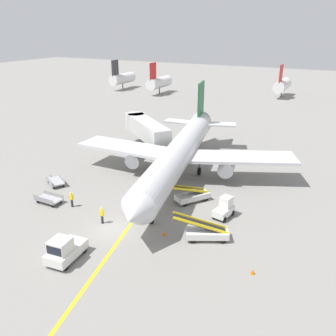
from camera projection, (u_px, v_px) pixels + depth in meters
The scene contains 20 objects.
ground_plane at pixel (112, 229), 34.38m from camera, with size 300.00×300.00×0.00m, color gray.
taxi_line_yellow at pixel (142, 208), 38.38m from camera, with size 0.30×80.00×0.01m, color yellow.
airliner at pixel (180, 152), 44.94m from camera, with size 27.97×35.06×10.10m.
jet_bridge at pixel (145, 128), 55.04m from camera, with size 11.52×9.96×4.85m.
pushback_tug at pixel (65, 250), 29.47m from camera, with size 2.25×3.77×2.20m.
baggage_tug_near_wing at pixel (224, 208), 36.32m from camera, with size 1.73×2.60×2.10m.
belt_loader_forward_hold at pixel (206, 232), 32.47m from camera, with size 5.02×3.40×2.59m.
belt_loader_aft_hold at pixel (192, 195), 39.50m from camera, with size 3.82×4.85×2.59m.
baggage_cart_loaded at pixel (49, 199), 39.27m from camera, with size 3.76×1.56×0.94m.
baggage_cart_empty_trailing at pixel (55, 181), 43.81m from camera, with size 3.65×2.75×0.94m.
ground_crew_marshaller at pixel (72, 199), 38.31m from camera, with size 0.36×0.24×1.70m.
ground_crew_wing_walker at pixel (102, 215), 35.08m from camera, with size 0.36×0.24×1.70m.
safety_cone_nose_left at pixel (224, 172), 47.05m from camera, with size 0.36×0.36×0.44m, color orange.
safety_cone_nose_right at pixel (160, 188), 42.66m from camera, with size 0.36×0.36×0.44m, color orange.
safety_cone_wingtip_left at pixel (164, 233), 33.32m from camera, with size 0.36×0.36×0.44m, color orange.
safety_cone_wingtip_right at pixel (253, 272), 28.10m from camera, with size 0.36×0.36×0.44m, color orange.
safety_cone_tail_area at pixel (167, 180), 44.80m from camera, with size 0.36×0.36×0.44m, color orange.
distant_aircraft_far_left at pixel (122, 78), 109.06m from camera, with size 3.00×10.10×8.80m.
distant_aircraft_mid_left at pixel (159, 82), 101.38m from camera, with size 3.00×10.10×8.80m.
distant_aircraft_mid_right at pixel (282, 85), 96.86m from camera, with size 3.00×10.10×8.80m.
Camera 1 is at (18.53, -23.99, 18.03)m, focal length 38.68 mm.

